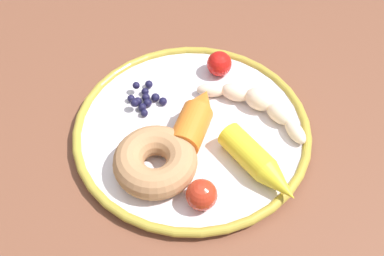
{
  "coord_description": "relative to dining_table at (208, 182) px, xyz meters",
  "views": [
    {
      "loc": [
        -0.1,
        0.36,
        1.24
      ],
      "look_at": [
        0.03,
        -0.02,
        0.75
      ],
      "focal_mm": 44.22,
      "sensor_mm": 36.0,
      "label": 1
    }
  ],
  "objects": [
    {
      "name": "donut",
      "position": [
        0.05,
        0.06,
        0.11
      ],
      "size": [
        0.11,
        0.11,
        0.04
      ],
      "primitive_type": "torus",
      "rotation": [
        0.0,
        0.0,
        0.05
      ],
      "color": "tan",
      "rests_on": "plate"
    },
    {
      "name": "carrot_yellow",
      "position": [
        -0.07,
        0.02,
        0.11
      ],
      "size": [
        0.12,
        0.1,
        0.03
      ],
      "color": "yellow",
      "rests_on": "plate"
    },
    {
      "name": "plate",
      "position": [
        0.03,
        -0.02,
        0.09
      ],
      "size": [
        0.32,
        0.32,
        0.02
      ],
      "color": "silver",
      "rests_on": "dining_table"
    },
    {
      "name": "banana",
      "position": [
        -0.04,
        -0.08,
        0.11
      ],
      "size": [
        0.17,
        0.08,
        0.03
      ],
      "color": "beige",
      "rests_on": "plate"
    },
    {
      "name": "dining_table",
      "position": [
        0.0,
        0.0,
        0.0
      ],
      "size": [
        1.24,
        0.86,
        0.74
      ],
      "color": "brown",
      "rests_on": "ground_plane"
    },
    {
      "name": "tomato_mid",
      "position": [
        -0.02,
        0.09,
        0.11
      ],
      "size": [
        0.04,
        0.04,
        0.04
      ],
      "primitive_type": "sphere",
      "color": "red",
      "rests_on": "plate"
    },
    {
      "name": "carrot_orange",
      "position": [
        0.03,
        -0.02,
        0.11
      ],
      "size": [
        0.04,
        0.1,
        0.04
      ],
      "color": "orange",
      "rests_on": "plate"
    },
    {
      "name": "tomato_near",
      "position": [
        0.03,
        -0.13,
        0.11
      ],
      "size": [
        0.04,
        0.04,
        0.04
      ],
      "primitive_type": "sphere",
      "color": "red",
      "rests_on": "plate"
    },
    {
      "name": "blueberry_pile",
      "position": [
        0.11,
        -0.04,
        0.1
      ],
      "size": [
        0.06,
        0.06,
        0.02
      ],
      "color": "#191638",
      "rests_on": "plate"
    }
  ]
}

